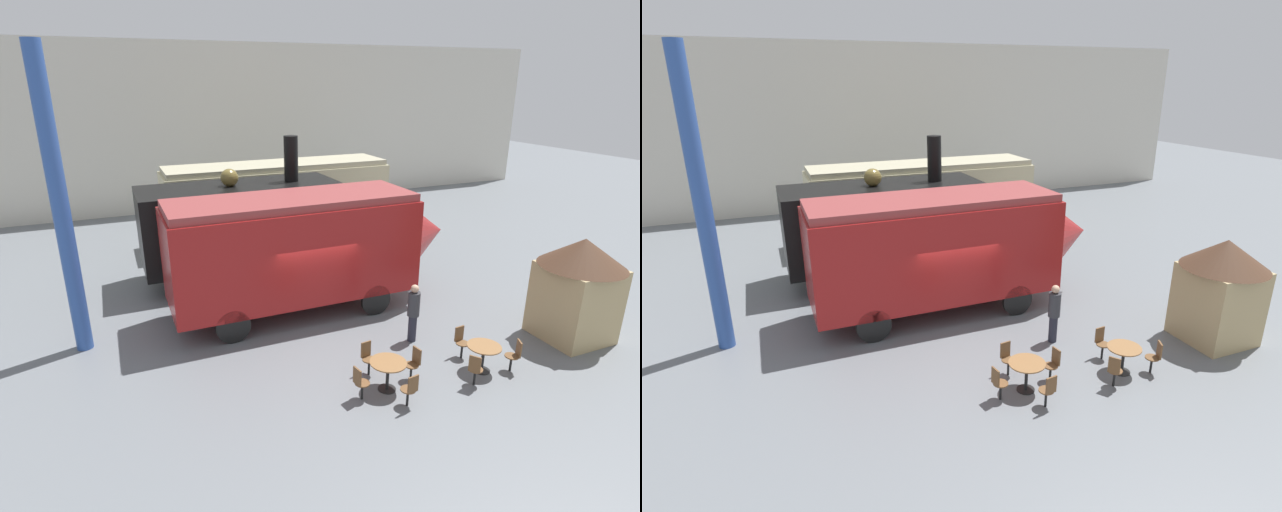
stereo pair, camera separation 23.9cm
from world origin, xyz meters
TOP-DOWN VIEW (x-y plane):
  - ground_plane at (0.00, 0.00)m, footprint 80.00×80.00m
  - backdrop_wall at (0.00, 15.42)m, footprint 44.00×0.15m
  - passenger_coach_vintage at (1.84, 8.34)m, footprint 10.23×2.58m
  - steam_locomotive at (-0.90, 4.39)m, footprint 7.25×2.80m
  - streamlined_locomotive at (0.40, 0.59)m, footprint 9.38×2.65m
  - cafe_table_near at (2.93, -4.62)m, footprint 0.86×0.86m
  - cafe_table_mid at (0.26, -4.37)m, footprint 0.89×0.89m
  - cafe_chair_0 at (2.28, -5.09)m, footprint 0.40×0.40m
  - cafe_chair_1 at (3.66, -4.95)m, footprint 0.40×0.38m
  - cafe_chair_2 at (2.85, -3.82)m, footprint 0.36×0.37m
  - cafe_chair_3 at (1.08, -4.26)m, footprint 0.37×0.36m
  - cafe_chair_4 at (0.15, -3.56)m, footprint 0.36×0.37m
  - cafe_chair_5 at (-0.55, -4.48)m, footprint 0.37×0.36m
  - cafe_chair_6 at (0.38, -5.18)m, footprint 0.36×0.37m
  - visitor_person at (2.14, -2.57)m, footprint 0.34×0.34m
  - ticket_kiosk at (6.49, -4.17)m, footprint 2.34×2.34m
  - support_pillar at (-6.49, 0.70)m, footprint 0.44×0.44m

SIDE VIEW (x-z plane):
  - ground_plane at x=0.00m, z-range 0.00..0.00m
  - cafe_chair_0 at x=2.28m, z-range 0.07..0.94m
  - cafe_chair_1 at x=3.66m, z-range 0.07..0.94m
  - cafe_chair_2 at x=2.85m, z-range 0.07..0.94m
  - cafe_chair_3 at x=1.08m, z-range 0.07..0.94m
  - cafe_chair_4 at x=0.15m, z-range 0.07..0.94m
  - cafe_chair_5 at x=-0.55m, z-range 0.07..0.94m
  - cafe_chair_6 at x=0.38m, z-range 0.07..0.94m
  - cafe_table_near at x=2.93m, z-range 0.21..0.93m
  - cafe_table_mid at x=0.26m, z-range 0.22..0.99m
  - visitor_person at x=2.14m, z-range 0.08..1.81m
  - ticket_kiosk at x=6.49m, z-range 0.17..3.17m
  - steam_locomotive at x=-0.90m, z-range -0.49..4.65m
  - passenger_coach_vintage at x=1.84m, z-range 0.39..3.90m
  - streamlined_locomotive at x=0.40m, z-range 0.29..4.07m
  - support_pillar at x=-6.49m, z-range 0.00..8.00m
  - backdrop_wall at x=0.00m, z-range 0.00..9.00m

